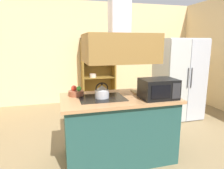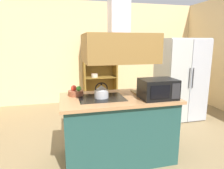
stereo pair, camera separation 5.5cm
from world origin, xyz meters
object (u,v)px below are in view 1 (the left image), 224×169
(dish_cabinet, at_px, (98,74))
(cutting_board, at_px, (144,91))
(microwave, at_px, (158,89))
(refrigerator, at_px, (178,79))
(kettle, at_px, (102,91))
(fruit_bowl, at_px, (76,92))

(dish_cabinet, xyz_separation_m, cutting_board, (0.17, -2.66, 0.13))
(microwave, bearing_deg, dish_cabinet, 93.98)
(refrigerator, bearing_deg, microwave, -130.96)
(kettle, height_order, cutting_board, kettle)
(microwave, height_order, fruit_bowl, microwave)
(refrigerator, xyz_separation_m, kettle, (-1.97, -1.23, 0.13))
(microwave, relative_size, fruit_bowl, 2.19)
(refrigerator, bearing_deg, dish_cabinet, 132.73)
(fruit_bowl, bearing_deg, refrigerator, 24.02)
(kettle, relative_size, microwave, 0.45)
(dish_cabinet, height_order, fruit_bowl, dish_cabinet)
(kettle, bearing_deg, dish_cabinet, 79.90)
(refrigerator, distance_m, kettle, 2.32)
(microwave, xyz_separation_m, fruit_bowl, (-1.03, 0.42, -0.08))
(refrigerator, height_order, fruit_bowl, refrigerator)
(kettle, distance_m, fruit_bowl, 0.39)
(dish_cabinet, xyz_separation_m, kettle, (-0.50, -2.82, 0.21))
(cutting_board, bearing_deg, kettle, -166.94)
(dish_cabinet, xyz_separation_m, microwave, (0.21, -3.03, 0.25))
(dish_cabinet, bearing_deg, fruit_bowl, -107.56)
(dish_cabinet, relative_size, kettle, 8.38)
(refrigerator, bearing_deg, fruit_bowl, -155.98)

